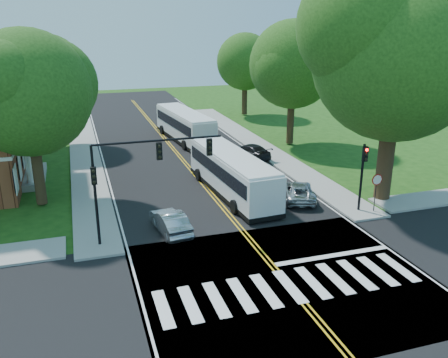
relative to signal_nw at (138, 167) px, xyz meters
name	(u,v)px	position (x,y,z in m)	size (l,w,h in m)	color
ground	(285,281)	(5.86, -6.43, -4.38)	(140.00, 140.00, 0.00)	#184210
road	(193,172)	(5.86, 11.57, -4.37)	(14.00, 96.00, 0.01)	black
cross_road	(285,281)	(5.86, -6.43, -4.37)	(60.00, 12.00, 0.01)	black
center_line	(182,159)	(5.86, 15.57, -4.36)	(0.36, 70.00, 0.01)	gold
edge_line_w	(105,166)	(-0.94, 15.57, -4.36)	(0.12, 70.00, 0.01)	silver
edge_line_e	(253,153)	(12.66, 15.57, -4.36)	(0.12, 70.00, 0.01)	silver
crosswalk	(290,286)	(5.86, -6.93, -4.36)	(12.60, 3.00, 0.01)	silver
stop_bar	(333,255)	(9.36, -4.83, -4.36)	(6.60, 0.40, 0.01)	silver
sidewalk_nw	(85,158)	(-2.44, 18.57, -4.30)	(2.60, 40.00, 0.15)	gray
sidewalk_ne	(256,144)	(14.16, 18.57, -4.30)	(2.60, 40.00, 0.15)	gray
tree_ne_big	(397,58)	(16.86, 1.57, 5.24)	(10.80, 10.80, 14.91)	#352215
tree_west_near	(28,93)	(-5.64, 7.57, 3.15)	(8.00, 8.00, 11.40)	#352215
tree_west_far	(46,75)	(-5.14, 23.57, 2.62)	(7.60, 7.60, 10.67)	#352215
tree_east_mid	(293,65)	(17.36, 17.57, 3.48)	(8.40, 8.40, 11.93)	#352215
tree_east_far	(245,62)	(18.36, 33.57, 2.48)	(7.20, 7.20, 10.34)	#352215
signal_nw	(138,167)	(0.00, 0.00, 0.00)	(7.15, 0.46, 5.66)	black
signal_ne	(363,169)	(14.06, 0.01, -1.41)	(0.30, 0.46, 4.40)	black
stop_sign	(377,184)	(14.86, -0.45, -2.35)	(0.76, 0.08, 2.53)	black
bus_lead	(232,173)	(7.27, 5.81, -2.80)	(3.36, 11.65, 2.97)	silver
bus_follow	(185,125)	(7.71, 22.39, -2.76)	(3.80, 11.97, 3.04)	silver
hatchback	(170,222)	(1.75, 0.65, -3.70)	(1.41, 4.04, 1.33)	#B0B2B8
suv	(298,191)	(11.28, 3.26, -3.76)	(2.01, 4.37, 1.21)	#ACAFB3
dark_sedan	(250,151)	(11.72, 14.03, -3.71)	(1.85, 4.55, 1.32)	black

